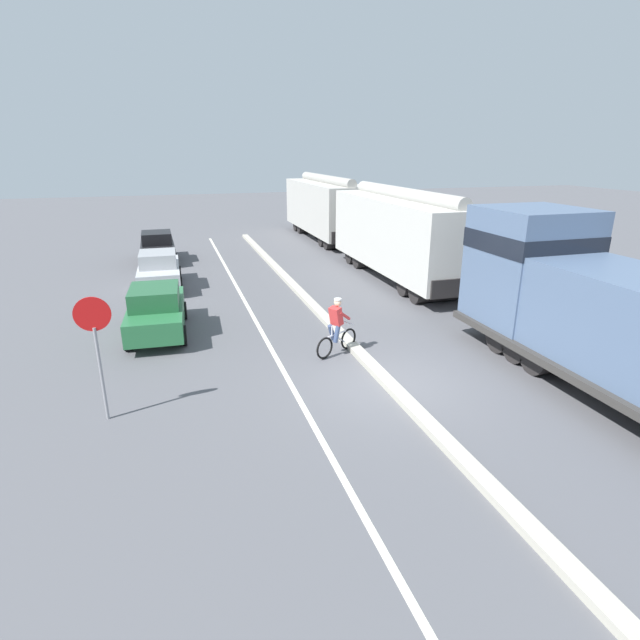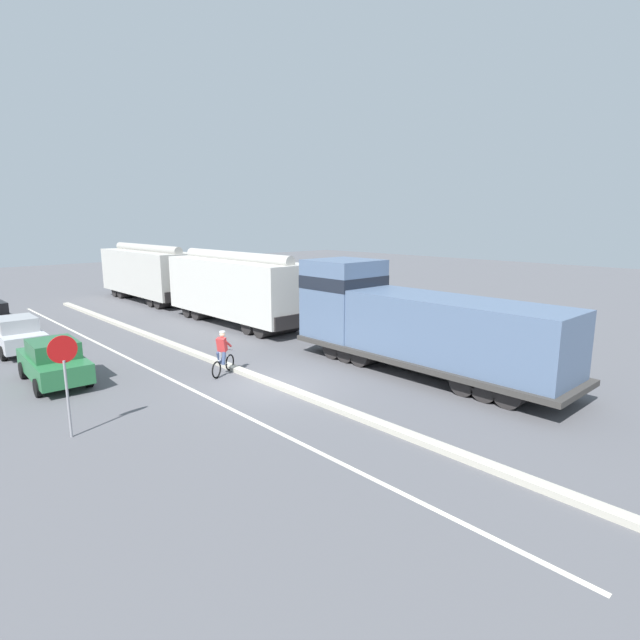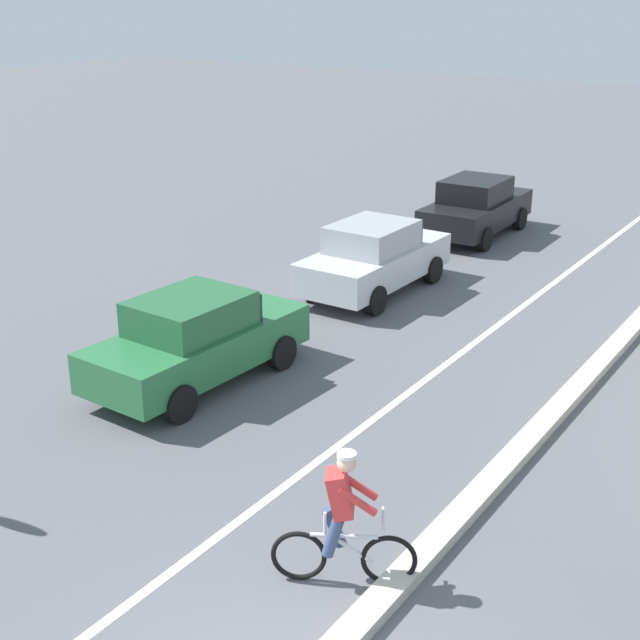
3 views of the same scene
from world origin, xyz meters
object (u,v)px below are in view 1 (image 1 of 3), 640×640
Objects in this scene: parked_car_black at (158,247)px; hopper_car_lead at (402,235)px; locomotive at (625,326)px; hopper_car_middle at (326,208)px; parked_car_silver at (159,270)px; cyclist at (337,328)px; parked_car_green at (156,310)px; stop_sign at (95,335)px.

hopper_car_lead is at bearing -33.90° from parked_car_black.
hopper_car_middle is (0.00, 23.76, 0.28)m from locomotive.
hopper_car_lead reaches higher than parked_car_silver.
hopper_car_middle is at bearing 73.39° from cyclist.
locomotive reaches higher than parked_car_silver.
cyclist is (-5.77, 4.43, -0.98)m from locomotive.
parked_car_green is 11.69m from parked_car_black.
parked_car_green is at bearing 78.60° from stop_sign.
parked_car_black is 15.87m from cyclist.
hopper_car_lead is at bearing 53.28° from cyclist.
locomotive is at bearing -51.89° from parked_car_silver.
parked_car_silver is (-10.78, 1.59, -1.26)m from hopper_car_lead.
parked_car_black is (-0.09, 5.72, 0.00)m from parked_car_silver.
parked_car_black is at bearing 146.10° from hopper_car_lead.
hopper_car_lead is 10.97m from parked_car_silver.
parked_car_silver is at bearing 171.63° from hopper_car_lead.
hopper_car_middle is at bearing 55.82° from parked_car_green.
hopper_car_middle is (0.00, 11.60, 0.00)m from hopper_car_lead.
stop_sign is at bearing -95.84° from parked_car_silver.
parked_car_black is (-0.01, 11.69, 0.00)m from parked_car_green.
locomotive is 2.74× the size of parked_car_black.
parked_car_green is 5.97m from parked_car_silver.
cyclist is at bearing -71.24° from parked_car_black.
parked_car_black is at bearing 108.76° from cyclist.
parked_car_green is 5.66m from stop_sign.
hopper_car_lead is 6.18× the size of cyclist.
stop_sign is (-11.95, -9.80, -0.05)m from hopper_car_lead.
parked_car_silver is (-10.78, 13.74, -0.98)m from locomotive.
hopper_car_middle reaches higher than parked_car_black.
locomotive is 17.50m from parked_car_silver.
hopper_car_middle is 2.50× the size of parked_car_black.
locomotive is 7.34m from cyclist.
parked_car_black is at bearing 86.40° from stop_sign.
stop_sign is at bearing -101.40° from parked_car_green.
parked_car_green is 1.01× the size of parked_car_black.
parked_car_silver and parked_car_black have the same top height.
parked_car_silver is (-10.78, -10.01, -1.26)m from hopper_car_middle.
locomotive is 6.77× the size of cyclist.
cyclist is at bearing 18.51° from stop_sign.
hopper_car_middle is 19.36m from parked_car_green.
hopper_car_middle is 24.51m from stop_sign.
locomotive is 12.16m from hopper_car_lead.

